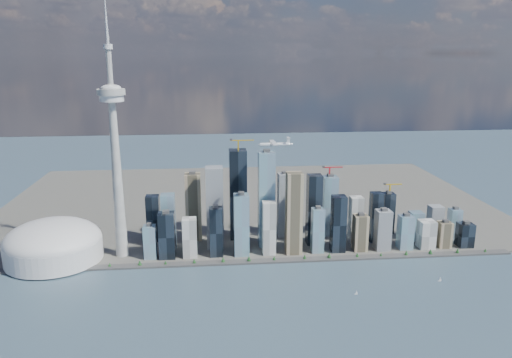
{
  "coord_description": "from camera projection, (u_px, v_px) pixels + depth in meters",
  "views": [
    {
      "loc": [
        -106.69,
        -726.51,
        429.99
      ],
      "look_at": [
        -12.19,
        260.0,
        180.03
      ],
      "focal_mm": 35.0,
      "sensor_mm": 36.0,
      "label": 1
    }
  ],
  "objects": [
    {
      "name": "shoreline_trees",
      "position": [
        262.0,
        258.0,
        1055.41
      ],
      "size": [
        960.53,
        7.2,
        8.8
      ],
      "color": "#3F2D1E",
      "rests_on": "seawall"
    },
    {
      "name": "seawall",
      "position": [
        262.0,
        261.0,
        1057.07
      ],
      "size": [
        1100.0,
        22.0,
        4.0
      ],
      "primitive_type": "cube",
      "color": "#383838",
      "rests_on": "ground"
    },
    {
      "name": "sailboat_west",
      "position": [
        356.0,
        293.0,
        915.11
      ],
      "size": [
        6.49,
        2.57,
        8.96
      ],
      "rotation": [
        0.0,
        0.0,
        -0.16
      ],
      "color": "silver",
      "rests_on": "ground"
    },
    {
      "name": "airplane",
      "position": [
        275.0,
        144.0,
        966.55
      ],
      "size": [
        68.23,
        60.2,
        16.69
      ],
      "rotation": [
        0.0,
        0.0,
        0.01
      ],
      "color": "silver",
      "rests_on": "ground"
    },
    {
      "name": "dome_stadium",
      "position": [
        53.0,
        243.0,
        1055.5
      ],
      "size": [
        200.0,
        200.0,
        86.0
      ],
      "color": "silver",
      "rests_on": "land"
    },
    {
      "name": "sailboat_east",
      "position": [
        440.0,
        280.0,
        968.3
      ],
      "size": [
        7.08,
        2.82,
        9.78
      ],
      "rotation": [
        0.0,
        0.0,
        -0.16
      ],
      "color": "silver",
      "rests_on": "ground"
    },
    {
      "name": "needle_tower",
      "position": [
        115.0,
        150.0,
        1030.06
      ],
      "size": [
        56.0,
        56.0,
        550.5
      ],
      "color": "gray",
      "rests_on": "land"
    },
    {
      "name": "ground",
      "position": [
        279.0,
        324.0,
        816.26
      ],
      "size": [
        4000.0,
        4000.0,
        0.0
      ],
      "primitive_type": "plane",
      "color": "#304955",
      "rests_on": "ground"
    },
    {
      "name": "skyscraper_cluster",
      "position": [
        284.0,
        215.0,
        1128.85
      ],
      "size": [
        736.0,
        142.0,
        238.87
      ],
      "color": "black",
      "rests_on": "land"
    },
    {
      "name": "land",
      "position": [
        246.0,
        201.0,
        1491.54
      ],
      "size": [
        1400.0,
        900.0,
        3.0
      ],
      "primitive_type": "cube",
      "color": "#4C4C47",
      "rests_on": "ground"
    }
  ]
}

